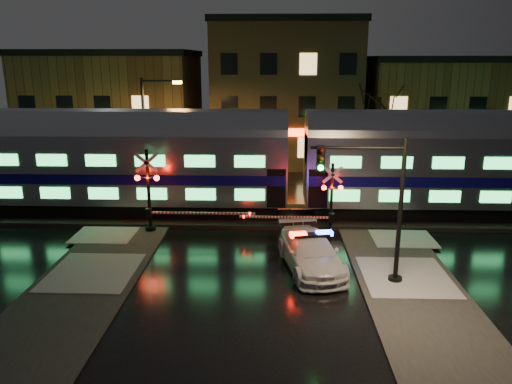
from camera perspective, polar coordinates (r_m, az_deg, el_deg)
ground at (r=23.74m, az=-0.60°, el=-6.70°), size 120.00×120.00×0.00m
ballast at (r=28.41m, az=-0.14°, el=-2.75°), size 90.00×4.20×0.24m
sidewalk_left at (r=19.74m, az=-21.14°, el=-12.28°), size 4.00×20.00×0.12m
sidewalk_right at (r=19.05m, az=18.99°, el=-13.09°), size 4.00×20.00×0.12m
building_left at (r=46.42m, az=-15.78°, el=9.13°), size 14.00×10.00×9.00m
building_mid at (r=44.65m, az=3.33°, el=11.06°), size 12.00×11.00×11.50m
building_right at (r=46.43m, az=19.76°, el=8.51°), size 12.00×10.00×8.50m
train at (r=27.60m, az=4.63°, el=3.67°), size 51.00×3.12×5.92m
police_car at (r=21.59m, az=6.27°, el=-6.86°), size 3.07×5.53×1.68m
crossing_signal_right at (r=25.52m, az=7.80°, el=-1.62°), size 5.29×0.63×3.74m
crossing_signal_left at (r=26.03m, az=-11.43°, el=-0.82°), size 6.18×0.67×4.38m
traffic_light at (r=19.85m, az=13.61°, el=-1.89°), size 3.83×0.70×5.93m
streetlight at (r=32.32m, az=-12.18°, el=6.90°), size 2.56×0.27×7.66m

